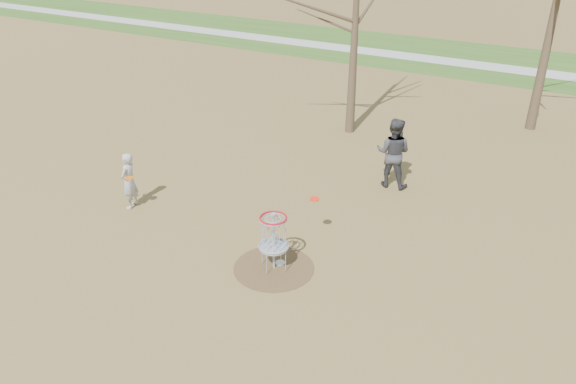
{
  "coord_description": "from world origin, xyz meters",
  "views": [
    {
      "loc": [
        5.38,
        -8.75,
        7.21
      ],
      "look_at": [
        -0.5,
        1.5,
        1.1
      ],
      "focal_mm": 35.0,
      "sensor_mm": 36.0,
      "label": 1
    }
  ],
  "objects_px": {
    "disc_grounded": "(280,263)",
    "disc_golf_basket": "(273,233)",
    "player_standing": "(129,181)",
    "player_throwing": "(393,153)"
  },
  "relations": [
    {
      "from": "player_throwing",
      "to": "disc_grounded",
      "type": "height_order",
      "value": "player_throwing"
    },
    {
      "from": "disc_grounded",
      "to": "disc_golf_basket",
      "type": "bearing_deg",
      "value": -96.85
    },
    {
      "from": "player_standing",
      "to": "disc_grounded",
      "type": "bearing_deg",
      "value": 73.32
    },
    {
      "from": "disc_golf_basket",
      "to": "player_throwing",
      "type": "bearing_deg",
      "value": 81.52
    },
    {
      "from": "disc_grounded",
      "to": "player_throwing",
      "type": "bearing_deg",
      "value": 81.44
    },
    {
      "from": "player_standing",
      "to": "disc_golf_basket",
      "type": "height_order",
      "value": "player_standing"
    },
    {
      "from": "player_throwing",
      "to": "disc_golf_basket",
      "type": "height_order",
      "value": "player_throwing"
    },
    {
      "from": "disc_grounded",
      "to": "disc_golf_basket",
      "type": "height_order",
      "value": "disc_golf_basket"
    },
    {
      "from": "player_throwing",
      "to": "player_standing",
      "type": "bearing_deg",
      "value": 34.28
    },
    {
      "from": "player_throwing",
      "to": "disc_grounded",
      "type": "relative_size",
      "value": 9.17
    }
  ]
}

